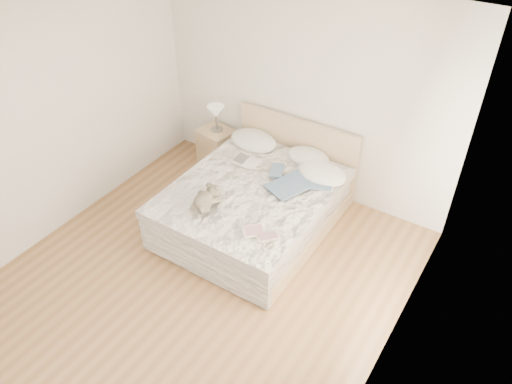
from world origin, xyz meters
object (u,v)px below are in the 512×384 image
nightstand (217,148)px  childrens_book (261,234)px  teddy_bear (204,205)px  bed (256,204)px  table_lamp (216,113)px  photo_book (247,162)px

nightstand → childrens_book: (1.69, -1.52, 0.35)m
nightstand → teddy_bear: bearing=-57.9°
bed → teddy_bear: (-0.24, -0.68, 0.34)m
bed → table_lamp: (-1.17, 0.82, 0.52)m
nightstand → photo_book: photo_book is taller
table_lamp → nightstand: bearing=-102.7°
teddy_bear → nightstand: bearing=116.4°
bed → photo_book: (-0.32, 0.31, 0.32)m
nightstand → bed: bearing=-34.3°
nightstand → childrens_book: 2.30m
nightstand → teddy_bear: teddy_bear is taller
photo_book → teddy_bear: size_ratio=1.00×
photo_book → teddy_bear: teddy_bear is taller
childrens_book → teddy_bear: (-0.76, 0.04, 0.02)m
bed → teddy_bear: 0.80m
table_lamp → teddy_bear: (0.93, -1.50, -0.17)m
nightstand → table_lamp: size_ratio=1.53×
photo_book → childrens_book: 1.33m
nightstand → childrens_book: childrens_book is taller
teddy_bear → bed: bearing=64.9°
bed → teddy_bear: bearing=-109.4°
table_lamp → teddy_bear: 1.77m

